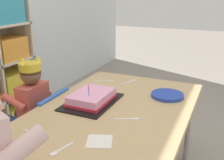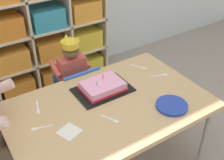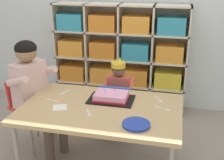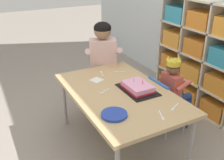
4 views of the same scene
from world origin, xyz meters
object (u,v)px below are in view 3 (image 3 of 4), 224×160
Objects in this scene: fork_near_child_seat at (89,113)px; child_with_crown at (119,87)px; paper_plate_stack at (136,124)px; fork_by_napkin at (164,109)px; fork_scattered_mid_table at (51,100)px; activity_table at (101,112)px; adult_helper_seated at (34,85)px; classroom_chair_blue at (117,105)px; birthday_cake_on_tray at (111,97)px; classroom_chair_adult_side at (29,105)px; fork_at_table_front_edge at (65,92)px; fork_near_cake_tray at (159,99)px.

child_with_crown is at bearing -32.82° from fork_near_child_seat.
paper_plate_stack is 1.54× the size of fork_by_napkin.
fork_near_child_seat and fork_scattered_mid_table have the same top height.
activity_table is 10.24× the size of fork_scattered_mid_table.
paper_plate_stack is at bearing -131.70° from fork_near_child_seat.
adult_helper_seated reaches higher than child_with_crown.
fork_scattered_mid_table reaches higher than activity_table.
adult_helper_seated is 1.17m from fork_by_napkin.
activity_table is 0.41m from paper_plate_stack.
fork_near_child_seat is at bearing -8.32° from fork_scattered_mid_table.
fork_near_child_seat is (-0.09, -0.65, 0.22)m from classroom_chair_blue.
birthday_cake_on_tray is at bearing 72.10° from activity_table.
fork_at_table_front_edge is (0.37, 0.01, 0.16)m from classroom_chair_adult_side.
classroom_chair_adult_side is at bearing 90.00° from adult_helper_seated.
activity_table is 11.01× the size of fork_near_child_seat.
fork_by_napkin is (0.50, 0.08, 0.04)m from activity_table.
paper_plate_stack reaches higher than activity_table.
fork_at_table_front_edge is (-0.42, -0.41, 0.08)m from child_with_crown.
classroom_chair_blue is at bearing 60.31° from fork_scattered_mid_table.
birthday_cake_on_tray is at bearing -48.25° from fork_near_child_seat.
classroom_chair_adult_side is at bearing 165.23° from activity_table.
fork_at_table_front_edge is (0.27, 0.05, -0.07)m from adult_helper_seated.
adult_helper_seated is at bearing -90.00° from classroom_chair_adult_side.
adult_helper_seated is 5.27× the size of paper_plate_stack.
classroom_chair_blue is at bearing 29.73° from fork_near_cake_tray.
fork_by_napkin is 0.18m from fork_near_cake_tray.
fork_by_napkin is at bearing 168.78° from fork_near_cake_tray.
fork_near_cake_tray is (0.40, 0.10, -0.02)m from birthday_cake_on_tray.
fork_near_cake_tray is (-0.05, 0.17, 0.00)m from fork_by_napkin.
fork_at_table_front_edge is at bearing 148.13° from paper_plate_stack.
child_with_crown reaches higher than fork_at_table_front_edge.
child_with_crown is 0.59m from fork_at_table_front_edge.
adult_helper_seated is 8.55× the size of fork_near_cake_tray.
activity_table is at bearing 144.08° from paper_plate_stack.
paper_plate_stack is 1.54× the size of fork_at_table_front_edge.
adult_helper_seated reaches higher than fork_by_napkin.
paper_plate_stack is at bearing -90.01° from classroom_chair_adult_side.
child_with_crown reaches higher than birthday_cake_on_tray.
fork_near_child_seat is at bearing 81.57° from classroom_chair_blue.
birthday_cake_on_tray is 0.45m from fork_at_table_front_edge.
fork_at_table_front_edge is 1.12× the size of fork_near_child_seat.
fork_near_cake_tray is (1.22, 0.05, 0.16)m from classroom_chair_adult_side.
fork_near_cake_tray is (0.42, -0.27, 0.22)m from classroom_chair_blue.
birthday_cake_on_tray is at bearing 13.70° from fork_by_napkin.
child_with_crown is 0.72m from fork_by_napkin.
birthday_cake_on_tray reaches higher than fork_near_child_seat.
fork_near_child_seat is (-0.56, -0.21, 0.00)m from fork_by_napkin.
adult_helper_seated is (-0.69, -0.46, 0.14)m from child_with_crown.
paper_plate_stack is (0.33, -0.24, 0.05)m from activity_table.
fork_near_cake_tray is 0.98× the size of fork_scattered_mid_table.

